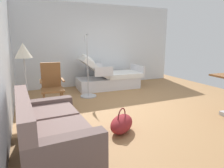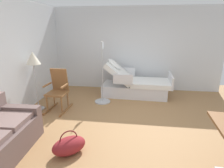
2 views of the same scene
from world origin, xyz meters
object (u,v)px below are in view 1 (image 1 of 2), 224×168
object	(u,v)px
iv_pole	(88,88)
duffel_bag	(122,124)
rocking_chair	(52,87)
floor_lamp	(24,55)
hospital_bed	(108,78)
couch	(52,135)

from	to	relation	value
iv_pole	duffel_bag	bearing A→B (deg)	176.83
rocking_chair	floor_lamp	distance (m)	0.90
rocking_chair	iv_pole	distance (m)	1.22
hospital_bed	duffel_bag	size ratio (longest dim) A/B	3.30
floor_lamp	hospital_bed	bearing A→B (deg)	-59.99
floor_lamp	couch	bearing A→B (deg)	-172.27
floor_lamp	iv_pole	size ratio (longest dim) A/B	0.88
iv_pole	couch	bearing A→B (deg)	153.47
rocking_chair	floor_lamp	size ratio (longest dim) A/B	0.71
hospital_bed	couch	distance (m)	3.94
rocking_chair	hospital_bed	bearing A→B (deg)	-55.65
duffel_bag	iv_pole	xyz separation A→B (m)	(2.33, -0.13, 0.10)
duffel_bag	iv_pole	distance (m)	2.34
couch	floor_lamp	xyz separation A→B (m)	(1.87, 0.25, 0.92)
iv_pole	hospital_bed	bearing A→B (deg)	-52.14
hospital_bed	rocking_chair	xyz separation A→B (m)	(-1.31, 1.92, 0.19)
couch	floor_lamp	world-z (taller)	floor_lamp
iv_pole	rocking_chair	bearing A→B (deg)	121.04
hospital_bed	floor_lamp	bearing A→B (deg)	120.01
couch	floor_lamp	bearing A→B (deg)	7.73
rocking_chair	duffel_bag	distance (m)	1.97
floor_lamp	iv_pole	bearing A→B (deg)	-65.17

